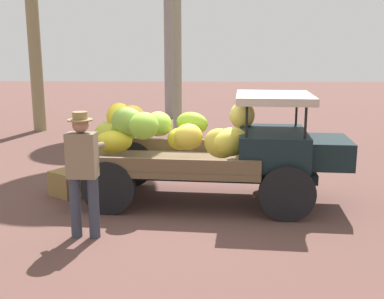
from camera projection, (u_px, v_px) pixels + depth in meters
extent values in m
plane|color=brown|center=(181.00, 199.00, 8.18)|extent=(60.00, 60.00, 0.00)
cube|color=black|center=(198.00, 174.00, 8.00)|extent=(4.02, 0.76, 0.16)
cylinder|color=black|center=(280.00, 168.00, 8.63)|extent=(0.88, 0.21, 0.87)
cylinder|color=black|center=(287.00, 194.00, 7.08)|extent=(0.88, 0.21, 0.87)
cylinder|color=black|center=(132.00, 164.00, 8.94)|extent=(0.88, 0.21, 0.87)
cylinder|color=black|center=(108.00, 188.00, 7.38)|extent=(0.88, 0.21, 0.87)
cube|color=brown|center=(172.00, 163.00, 8.01)|extent=(3.13, 1.96, 0.10)
cube|color=brown|center=(178.00, 145.00, 8.76)|extent=(3.00, 0.32, 0.22)
cube|color=brown|center=(164.00, 166.00, 7.20)|extent=(3.00, 0.32, 0.22)
cube|color=black|center=(272.00, 147.00, 7.76)|extent=(1.22, 1.60, 0.55)
cube|color=black|center=(327.00, 152.00, 7.67)|extent=(0.78, 1.12, 0.44)
cylinder|color=black|center=(297.00, 110.00, 8.22)|extent=(0.04, 0.04, 0.55)
cylinder|color=black|center=(306.00, 121.00, 6.97)|extent=(0.04, 0.04, 0.55)
cylinder|color=black|center=(247.00, 109.00, 8.32)|extent=(0.04, 0.04, 0.55)
cylinder|color=black|center=(247.00, 120.00, 7.06)|extent=(0.04, 0.04, 0.55)
cube|color=#BFAE9C|center=(274.00, 98.00, 7.58)|extent=(1.34, 1.61, 0.12)
ellipsoid|color=tan|center=(242.00, 115.00, 8.19)|extent=(0.45, 0.48, 0.55)
ellipsoid|color=yellow|center=(119.00, 116.00, 8.34)|extent=(0.65, 0.65, 0.54)
ellipsoid|color=gold|center=(181.00, 139.00, 7.90)|extent=(0.51, 0.56, 0.51)
ellipsoid|color=gold|center=(220.00, 143.00, 7.52)|extent=(0.68, 0.61, 0.49)
ellipsoid|color=#82B040|center=(127.00, 121.00, 7.86)|extent=(0.70, 0.61, 0.52)
ellipsoid|color=#89B62D|center=(192.00, 123.00, 8.00)|extent=(0.72, 0.65, 0.49)
ellipsoid|color=gold|center=(231.00, 142.00, 7.52)|extent=(0.84, 0.82, 0.53)
ellipsoid|color=gold|center=(113.00, 142.00, 7.85)|extent=(0.75, 0.63, 0.40)
ellipsoid|color=#87BE36|center=(144.00, 126.00, 7.38)|extent=(0.68, 0.71, 0.56)
ellipsoid|color=#89B737|center=(159.00, 124.00, 7.96)|extent=(0.69, 0.74, 0.57)
ellipsoid|color=#BBC73E|center=(110.00, 133.00, 8.30)|extent=(0.70, 0.61, 0.55)
ellipsoid|color=#7FBB35|center=(125.00, 130.00, 8.14)|extent=(0.63, 0.61, 0.50)
ellipsoid|color=gold|center=(132.00, 118.00, 8.39)|extent=(0.68, 0.67, 0.50)
ellipsoid|color=gold|center=(188.00, 137.00, 7.77)|extent=(0.62, 0.63, 0.51)
cylinder|color=#353948|center=(76.00, 207.00, 6.47)|extent=(0.15, 0.15, 0.87)
cylinder|color=#353948|center=(94.00, 208.00, 6.45)|extent=(0.15, 0.15, 0.87)
cube|color=#7F6C55|center=(82.00, 155.00, 6.31)|extent=(0.41, 0.26, 0.62)
cylinder|color=#7F6C55|center=(77.00, 147.00, 6.39)|extent=(0.32, 0.38, 0.10)
cylinder|color=#7F6C55|center=(91.00, 147.00, 6.38)|extent=(0.34, 0.37, 0.10)
sphere|color=#A06A55|center=(80.00, 125.00, 6.22)|extent=(0.22, 0.22, 0.22)
cylinder|color=olive|center=(80.00, 120.00, 6.20)|extent=(0.34, 0.34, 0.02)
cylinder|color=olive|center=(80.00, 115.00, 6.19)|extent=(0.20, 0.20, 0.10)
cube|color=olive|center=(68.00, 183.00, 8.38)|extent=(0.69, 0.68, 0.45)
cylinder|color=#897955|center=(32.00, 9.00, 14.30)|extent=(0.39, 0.39, 7.59)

